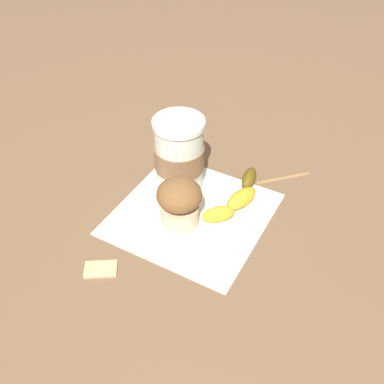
{
  "coord_description": "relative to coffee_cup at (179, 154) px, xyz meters",
  "views": [
    {
      "loc": [
        0.33,
        -0.45,
        0.55
      ],
      "look_at": [
        0.0,
        0.0,
        0.05
      ],
      "focal_mm": 42.0,
      "sensor_mm": 36.0,
      "label": 1
    }
  ],
  "objects": [
    {
      "name": "banana",
      "position": [
        0.12,
        0.02,
        -0.05
      ],
      "size": [
        0.06,
        0.17,
        0.03
      ],
      "color": "gold",
      "rests_on": "paper_napkin"
    },
    {
      "name": "muffin",
      "position": [
        0.06,
        -0.08,
        -0.02
      ],
      "size": [
        0.08,
        0.08,
        0.09
      ],
      "color": "beige",
      "rests_on": "paper_napkin"
    },
    {
      "name": "coffee_cup",
      "position": [
        0.0,
        0.0,
        0.0
      ],
      "size": [
        0.09,
        0.09,
        0.14
      ],
      "color": "silver",
      "rests_on": "paper_napkin"
    },
    {
      "name": "sugar_packet",
      "position": [
        0.03,
        -0.24,
        -0.06
      ],
      "size": [
        0.06,
        0.06,
        0.01
      ],
      "primitive_type": "cube",
      "rotation": [
        0.0,
        0.0,
        0.69
      ],
      "color": "#E0B27F",
      "rests_on": "ground_plane"
    },
    {
      "name": "paper_napkin",
      "position": [
        0.07,
        -0.05,
        -0.07
      ],
      "size": [
        0.28,
        0.28,
        0.0
      ],
      "primitive_type": "cube",
      "rotation": [
        0.0,
        0.0,
        0.13
      ],
      "color": "white",
      "rests_on": "ground_plane"
    },
    {
      "name": "wooden_stirrer",
      "position": [
        0.15,
        0.13,
        -0.07
      ],
      "size": [
        0.07,
        0.09,
        0.0
      ],
      "primitive_type": "cube",
      "rotation": [
        0.0,
        0.0,
        4.05
      ],
      "color": "#9E7547",
      "rests_on": "ground_plane"
    },
    {
      "name": "ground_plane",
      "position": [
        0.07,
        -0.05,
        -0.07
      ],
      "size": [
        3.0,
        3.0,
        0.0
      ],
      "primitive_type": "plane",
      "color": "brown"
    }
  ]
}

